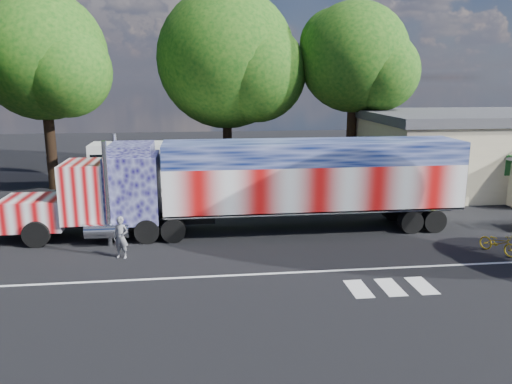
{
  "coord_description": "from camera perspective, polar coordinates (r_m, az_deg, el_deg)",
  "views": [
    {
      "loc": [
        -2.91,
        -21.03,
        7.46
      ],
      "look_at": [
        0.0,
        3.0,
        1.9
      ],
      "focal_mm": 35.0,
      "sensor_mm": 36.0,
      "label": 1
    }
  ],
  "objects": [
    {
      "name": "ground",
      "position": [
        22.5,
        0.93,
        -6.43
      ],
      "size": [
        100.0,
        100.0,
        0.0
      ],
      "primitive_type": "plane",
      "color": "black"
    },
    {
      "name": "semi_truck",
      "position": [
        24.33,
        0.14,
        1.09
      ],
      "size": [
        22.45,
        3.55,
        4.79
      ],
      "color": "black",
      "rests_on": "ground"
    },
    {
      "name": "tree_n_mid",
      "position": [
        38.92,
        -3.13,
        14.89
      ],
      "size": [
        10.96,
        10.44,
        14.07
      ],
      "color": "black",
      "rests_on": "ground"
    },
    {
      "name": "coach_bus",
      "position": [
        33.3,
        -8.55,
        2.88
      ],
      "size": [
        11.47,
        2.67,
        3.34
      ],
      "color": "white",
      "rests_on": "ground"
    },
    {
      "name": "bicycle",
      "position": [
        24.15,
        25.96,
        -5.25
      ],
      "size": [
        1.3,
        1.87,
        0.93
      ],
      "primitive_type": "imported",
      "rotation": [
        0.0,
        0.0,
        0.43
      ],
      "color": "gold",
      "rests_on": "ground"
    },
    {
      "name": "woman",
      "position": [
        21.82,
        -15.19,
        -5.04
      ],
      "size": [
        0.76,
        0.62,
        1.8
      ],
      "primitive_type": "imported",
      "rotation": [
        0.0,
        0.0,
        -0.33
      ],
      "color": "slate",
      "rests_on": "ground"
    },
    {
      "name": "tree_nw_a",
      "position": [
        36.31,
        -23.01,
        14.05
      ],
      "size": [
        8.77,
        8.35,
        13.03
      ],
      "color": "black",
      "rests_on": "ground"
    },
    {
      "name": "tree_ne_a",
      "position": [
        37.93,
        11.39,
        14.76
      ],
      "size": [
        8.29,
        7.9,
        12.84
      ],
      "color": "black",
      "rests_on": "ground"
    },
    {
      "name": "lane_markings",
      "position": [
        19.36,
        7.57,
        -9.83
      ],
      "size": [
        30.0,
        2.67,
        0.01
      ],
      "color": "silver",
      "rests_on": "ground"
    }
  ]
}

